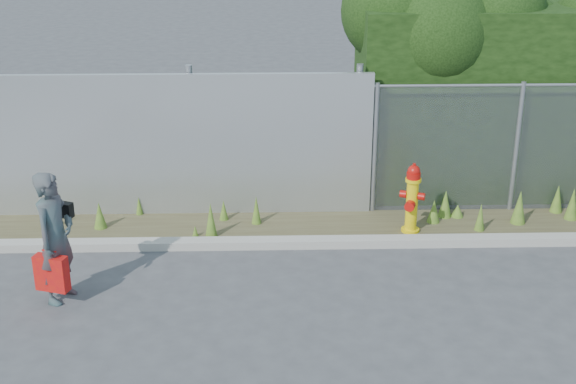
# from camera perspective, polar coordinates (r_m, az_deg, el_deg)

# --- Properties ---
(ground) EXTENTS (80.00, 80.00, 0.00)m
(ground) POSITION_cam_1_polar(r_m,az_deg,el_deg) (9.77, 2.00, -8.57)
(ground) COLOR #3E3E41
(ground) RESTS_ON ground
(curb) EXTENTS (16.00, 0.22, 0.12)m
(curb) POSITION_cam_1_polar(r_m,az_deg,el_deg) (11.32, 1.47, -3.61)
(curb) COLOR #9A958B
(curb) RESTS_ON ground
(weed_strip) EXTENTS (16.00, 1.25, 0.54)m
(weed_strip) POSITION_cam_1_polar(r_m,az_deg,el_deg) (12.00, 8.17, -1.91)
(weed_strip) COLOR #453F27
(weed_strip) RESTS_ON ground
(corrugated_fence) EXTENTS (8.50, 0.21, 2.30)m
(corrugated_fence) POSITION_cam_1_polar(r_m,az_deg,el_deg) (12.32, -14.05, 3.16)
(corrugated_fence) COLOR #A1A4A8
(corrugated_fence) RESTS_ON ground
(hedge) EXTENTS (7.61, 2.05, 3.76)m
(hedge) POSITION_cam_1_polar(r_m,az_deg,el_deg) (13.62, 19.45, 8.52)
(hedge) COLOR black
(hedge) RESTS_ON ground
(fire_hydrant) EXTENTS (0.36, 0.32, 1.08)m
(fire_hydrant) POSITION_cam_1_polar(r_m,az_deg,el_deg) (11.68, 8.82, -0.54)
(fire_hydrant) COLOR yellow
(fire_hydrant) RESTS_ON ground
(woman) EXTENTS (0.59, 0.71, 1.67)m
(woman) POSITION_cam_1_polar(r_m,az_deg,el_deg) (10.08, -16.21, -3.12)
(woman) COLOR #116B6C
(woman) RESTS_ON ground
(red_tote_bag) EXTENTS (0.41, 0.15, 0.53)m
(red_tote_bag) POSITION_cam_1_polar(r_m,az_deg,el_deg) (10.14, -16.46, -5.55)
(red_tote_bag) COLOR #B70A12
(black_shoulder_bag) EXTENTS (0.25, 0.10, 0.19)m
(black_shoulder_bag) POSITION_cam_1_polar(r_m,az_deg,el_deg) (10.16, -15.71, -1.21)
(black_shoulder_bag) COLOR black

